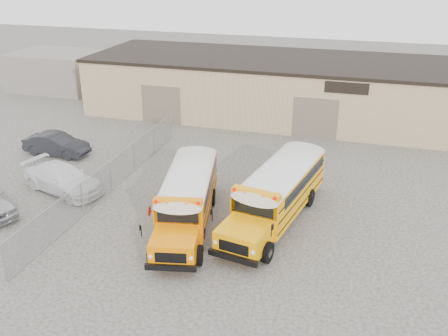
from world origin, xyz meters
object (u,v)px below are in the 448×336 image
(school_bus_right, at_px, (313,151))
(car_white, at_px, (63,179))
(car_dark, at_px, (56,144))
(school_bus_left, at_px, (201,153))
(tarp_bundle, at_px, (170,245))

(school_bus_right, distance_m, car_white, 14.65)
(car_white, relative_size, car_dark, 1.17)
(school_bus_left, bearing_deg, car_white, -149.41)
(school_bus_left, distance_m, school_bus_right, 6.72)
(school_bus_left, bearing_deg, school_bus_right, 17.45)
(car_dark, bearing_deg, school_bus_left, -91.39)
(car_white, bearing_deg, school_bus_left, -41.29)
(school_bus_left, bearing_deg, car_dark, 176.64)
(school_bus_left, relative_size, school_bus_right, 0.95)
(school_bus_left, xyz_separation_m, car_white, (-6.89, -4.08, -0.77))
(school_bus_right, height_order, car_white, school_bus_right)
(school_bus_left, xyz_separation_m, tarp_bundle, (1.56, -8.74, -0.83))
(car_white, distance_m, car_dark, 5.87)
(school_bus_left, xyz_separation_m, school_bus_right, (6.41, 2.01, 0.08))
(school_bus_left, height_order, car_dark, school_bus_left)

